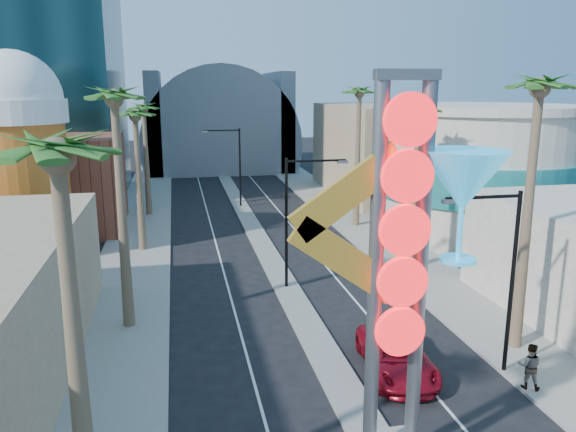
% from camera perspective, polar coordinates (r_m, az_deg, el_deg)
% --- Properties ---
extents(sidewalk_west, '(5.00, 100.00, 0.15)m').
position_cam_1_polar(sidewalk_west, '(48.44, -14.80, -1.71)').
color(sidewalk_west, gray).
rests_on(sidewalk_west, ground).
extents(sidewalk_east, '(5.00, 100.00, 0.15)m').
position_cam_1_polar(sidewalk_east, '(50.84, 7.08, -0.67)').
color(sidewalk_east, gray).
rests_on(sidewalk_east, ground).
extents(median, '(1.60, 84.00, 0.15)m').
position_cam_1_polar(median, '(51.63, -4.04, -0.39)').
color(median, gray).
rests_on(median, ground).
extents(brick_filler_west, '(10.00, 10.00, 8.00)m').
position_cam_1_polar(brick_filler_west, '(51.39, -22.13, 3.07)').
color(brick_filler_west, brown).
rests_on(brick_filler_west, ground).
extents(filler_east, '(10.00, 20.00, 10.00)m').
position_cam_1_polar(filler_east, '(64.22, 9.09, 6.60)').
color(filler_east, '#9C8165').
rests_on(filler_east, ground).
extents(beer_mug, '(7.00, 7.00, 14.50)m').
position_cam_1_polar(beer_mug, '(43.37, -25.75, 6.19)').
color(beer_mug, '#BC5D19').
rests_on(beer_mug, ground).
extents(turquoise_building, '(16.60, 16.60, 10.60)m').
position_cam_1_polar(turquoise_building, '(48.84, 18.66, 4.35)').
color(turquoise_building, '#AFA394').
rests_on(turquoise_building, ground).
extents(canopy, '(22.00, 16.00, 22.00)m').
position_cam_1_polar(canopy, '(84.40, -7.10, 7.72)').
color(canopy, slate).
rests_on(canopy, ground).
extents(neon_sign, '(6.53, 2.60, 12.55)m').
position_cam_1_polar(neon_sign, '(17.08, 13.78, -3.59)').
color(neon_sign, gray).
rests_on(neon_sign, ground).
extents(streetlight_0, '(3.79, 0.25, 8.00)m').
position_cam_1_polar(streetlight_0, '(33.33, 0.76, 0.59)').
color(streetlight_0, black).
rests_on(streetlight_0, ground).
extents(streetlight_1, '(3.79, 0.25, 8.00)m').
position_cam_1_polar(streetlight_1, '(56.57, -5.46, 5.72)').
color(streetlight_1, black).
rests_on(streetlight_1, ground).
extents(streetlight_2, '(3.45, 0.25, 8.00)m').
position_cam_1_polar(streetlight_2, '(24.79, 21.02, -4.85)').
color(streetlight_2, black).
rests_on(streetlight_2, ground).
extents(palm_0, '(2.40, 2.40, 11.70)m').
position_cam_1_polar(palm_0, '(14.24, -22.22, 3.35)').
color(palm_0, brown).
rests_on(palm_0, ground).
extents(palm_1, '(2.40, 2.40, 12.70)m').
position_cam_1_polar(palm_1, '(27.97, -17.17, 9.92)').
color(palm_1, brown).
rests_on(palm_1, ground).
extents(palm_2, '(2.40, 2.40, 11.20)m').
position_cam_1_polar(palm_2, '(41.98, -15.23, 9.08)').
color(palm_2, brown).
rests_on(palm_2, ground).
extents(palm_3, '(2.40, 2.40, 11.20)m').
position_cam_1_polar(palm_3, '(53.94, -14.44, 9.92)').
color(palm_3, brown).
rests_on(palm_3, ground).
extents(palm_5, '(2.40, 2.40, 13.20)m').
position_cam_1_polar(palm_5, '(26.65, 24.07, 10.20)').
color(palm_5, brown).
rests_on(palm_5, ground).
extents(palm_6, '(2.40, 2.40, 11.70)m').
position_cam_1_polar(palm_6, '(37.17, 13.14, 9.43)').
color(palm_6, brown).
rests_on(palm_6, ground).
extents(palm_7, '(2.40, 2.40, 12.70)m').
position_cam_1_polar(palm_7, '(48.31, 7.25, 11.50)').
color(palm_7, brown).
rests_on(palm_7, ground).
extents(red_pickup, '(3.22, 5.90, 1.57)m').
position_cam_1_polar(red_pickup, '(25.27, 10.96, -13.76)').
color(red_pickup, maroon).
rests_on(red_pickup, ground).
extents(pedestrian_b, '(1.18, 1.12, 1.92)m').
position_cam_1_polar(pedestrian_b, '(25.29, 23.34, -13.81)').
color(pedestrian_b, gray).
rests_on(pedestrian_b, sidewalk_east).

